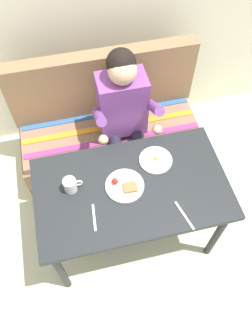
% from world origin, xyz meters
% --- Properties ---
extents(ground_plane, '(8.00, 8.00, 0.00)m').
position_xyz_m(ground_plane, '(0.00, 0.00, 0.00)').
color(ground_plane, beige).
extents(table, '(1.20, 0.70, 0.73)m').
position_xyz_m(table, '(0.00, 0.00, 0.65)').
color(table, '#222529').
rests_on(table, ground).
extents(couch, '(1.44, 0.56, 1.00)m').
position_xyz_m(couch, '(0.00, 0.76, 0.33)').
color(couch, '#866546').
rests_on(couch, ground).
extents(person, '(0.45, 0.61, 1.21)m').
position_xyz_m(person, '(0.09, 0.59, 0.74)').
color(person, '#78408D').
rests_on(person, ground).
extents(plate_breakfast, '(0.24, 0.24, 0.05)m').
position_xyz_m(plate_breakfast, '(-0.04, 0.01, 0.74)').
color(plate_breakfast, white).
rests_on(plate_breakfast, table).
extents(plate_eggs, '(0.21, 0.21, 0.04)m').
position_xyz_m(plate_eggs, '(0.20, 0.15, 0.74)').
color(plate_eggs, white).
rests_on(plate_eggs, table).
extents(coffee_mug, '(0.12, 0.08, 0.10)m').
position_xyz_m(coffee_mug, '(-0.36, 0.07, 0.78)').
color(coffee_mug, white).
rests_on(coffee_mug, table).
extents(fork, '(0.03, 0.17, 0.00)m').
position_xyz_m(fork, '(-0.26, -0.15, 0.73)').
color(fork, silver).
rests_on(fork, table).
extents(knife, '(0.06, 0.20, 0.00)m').
position_xyz_m(knife, '(0.25, -0.26, 0.73)').
color(knife, silver).
rests_on(knife, table).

